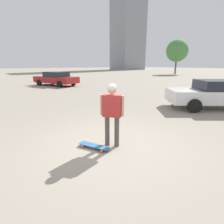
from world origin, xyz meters
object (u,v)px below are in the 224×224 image
object	(u,v)px
car_parked_near	(217,94)
skateboard	(94,146)
person	(112,108)
car_parked_far	(56,78)

from	to	relation	value
car_parked_near	skateboard	bearing A→B (deg)	38.84
skateboard	car_parked_near	xyz separation A→B (m)	(-0.19, 7.13, 0.65)
person	car_parked_near	world-z (taller)	person
person	skateboard	xyz separation A→B (m)	(-0.14, -0.48, -0.96)
person	car_parked_near	bearing A→B (deg)	52.58
skateboard	car_parked_far	distance (m)	15.05
skateboard	car_parked_far	size ratio (longest dim) A/B	0.17
car_parked_far	car_parked_near	bearing A→B (deg)	168.87
car_parked_far	person	bearing A→B (deg)	142.96
car_parked_near	car_parked_far	xyz separation A→B (m)	(-14.29, -3.09, 0.00)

